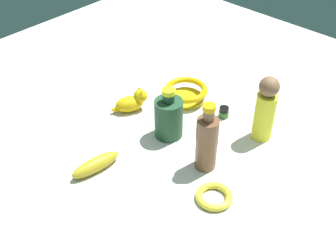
{
  "coord_description": "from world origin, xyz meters",
  "views": [
    {
      "loc": [
        -0.71,
        -0.66,
        0.87
      ],
      "look_at": [
        0.0,
        0.0,
        0.09
      ],
      "focal_mm": 46.41,
      "sensor_mm": 36.0,
      "label": 1
    }
  ],
  "objects": [
    {
      "name": "bowl",
      "position": [
        0.23,
        0.13,
        0.03
      ],
      "size": [
        0.15,
        0.15,
        0.05
      ],
      "color": "gold",
      "rests_on": "ground"
    },
    {
      "name": "ground",
      "position": [
        0.0,
        0.0,
        0.0
      ],
      "size": [
        2.0,
        2.0,
        0.0
      ],
      "primitive_type": "plane",
      "color": "silver"
    },
    {
      "name": "bangle",
      "position": [
        -0.06,
        -0.22,
        0.01
      ],
      "size": [
        0.1,
        0.1,
        0.02
      ],
      "primitive_type": "torus",
      "color": "yellow",
      "rests_on": "ground"
    },
    {
      "name": "bottle_short",
      "position": [
        0.05,
        0.05,
        0.07
      ],
      "size": [
        0.09,
        0.09,
        0.17
      ],
      "color": "#1F452A",
      "rests_on": "ground"
    },
    {
      "name": "person_figure_adult",
      "position": [
        0.24,
        -0.17,
        0.11
      ],
      "size": [
        0.08,
        0.08,
        0.21
      ],
      "color": "yellow",
      "rests_on": "ground"
    },
    {
      "name": "nail_polish_jar",
      "position": [
        0.24,
        -0.03,
        0.02
      ],
      "size": [
        0.03,
        0.03,
        0.04
      ],
      "color": "#34612B",
      "rests_on": "ground"
    },
    {
      "name": "bottle_tall",
      "position": [
        0.02,
        -0.13,
        0.09
      ],
      "size": [
        0.06,
        0.06,
        0.21
      ],
      "color": "brown",
      "rests_on": "ground"
    },
    {
      "name": "cat_figurine",
      "position": [
        0.06,
        0.22,
        0.03
      ],
      "size": [
        0.12,
        0.09,
        0.08
      ],
      "color": "gold",
      "rests_on": "ground"
    },
    {
      "name": "banana",
      "position": [
        -0.2,
        0.09,
        0.02
      ],
      "size": [
        0.15,
        0.06,
        0.04
      ],
      "primitive_type": "ellipsoid",
      "rotation": [
        0.0,
        0.0,
        3.0
      ],
      "color": "gold",
      "rests_on": "ground"
    }
  ]
}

